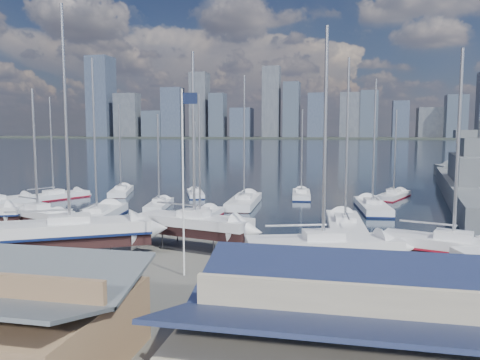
# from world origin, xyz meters

# --- Properties ---
(ground) EXTENTS (1400.00, 1400.00, 0.00)m
(ground) POSITION_xyz_m (0.00, -10.00, 0.00)
(ground) COLOR #605E59
(ground) RESTS_ON ground
(water) EXTENTS (1400.00, 600.00, 0.40)m
(water) POSITION_xyz_m (0.00, 300.00, -0.15)
(water) COLOR #1A2A3C
(water) RESTS_ON ground
(far_shore) EXTENTS (1400.00, 80.00, 2.20)m
(far_shore) POSITION_xyz_m (0.00, 560.00, 1.10)
(far_shore) COLOR #2D332D
(far_shore) RESTS_ON ground
(skyline) EXTENTS (639.14, 43.80, 107.69)m
(skyline) POSITION_xyz_m (-7.83, 553.76, 39.09)
(skyline) COLOR #475166
(skyline) RESTS_ON far_shore
(shed_blue) EXTENTS (13.65, 9.45, 4.71)m
(shed_blue) POSITION_xyz_m (16.00, -26.00, 2.42)
(shed_blue) COLOR #BFB293
(shed_blue) RESTS_ON ground
(sailboat_cradle_2) EXTENTS (8.51, 5.39, 13.68)m
(sailboat_cradle_2) POSITION_xyz_m (-13.15, -3.44, 1.96)
(sailboat_cradle_2) COLOR #2D2D33
(sailboat_cradle_2) RESTS_ON ground
(sailboat_cradle_3) EXTENTS (11.95, 8.62, 18.87)m
(sailboat_cradle_3) POSITION_xyz_m (-5.04, -10.98, 2.22)
(sailboat_cradle_3) COLOR #2D2D33
(sailboat_cradle_3) RESTS_ON ground
(sailboat_cradle_4) EXTENTS (10.27, 5.18, 16.14)m
(sailboat_cradle_4) POSITION_xyz_m (2.91, -5.37, 2.08)
(sailboat_cradle_4) COLOR #2D2D33
(sailboat_cradle_4) RESTS_ON ground
(sailboat_cradle_5) EXTENTS (10.54, 5.73, 16.38)m
(sailboat_cradle_5) POSITION_xyz_m (13.67, -11.44, 2.09)
(sailboat_cradle_5) COLOR #2D2D33
(sailboat_cradle_5) RESTS_ON ground
(sailboat_cradle_6) EXTENTS (9.64, 5.47, 15.09)m
(sailboat_cradle_6) POSITION_xyz_m (22.16, -9.13, 2.02)
(sailboat_cradle_6) COLOR #2D2D33
(sailboat_cradle_6) RESTS_ON ground
(sailboat_moored_1) EXTENTS (7.05, 10.42, 15.25)m
(sailboat_moored_1) POSITION_xyz_m (-25.31, 17.20, 0.31)
(sailboat_moored_1) COLOR black
(sailboat_moored_1) RESTS_ON water
(sailboat_moored_2) EXTENTS (5.56, 9.94, 14.47)m
(sailboat_moored_2) POSITION_xyz_m (-18.43, 24.42, 0.32)
(sailboat_moored_2) COLOR black
(sailboat_moored_2) RESTS_ON water
(sailboat_moored_3) EXTENTS (5.38, 12.66, 18.34)m
(sailboat_moored_3) POSITION_xyz_m (-11.21, 4.01, 0.31)
(sailboat_moored_3) COLOR black
(sailboat_moored_3) RESTS_ON water
(sailboat_moored_4) EXTENTS (3.73, 8.54, 12.47)m
(sailboat_moored_4) POSITION_xyz_m (-7.84, 13.62, 0.33)
(sailboat_moored_4) COLOR black
(sailboat_moored_4) RESTS_ON water
(sailboat_moored_5) EXTENTS (4.91, 8.10, 11.73)m
(sailboat_moored_5) POSITION_xyz_m (-6.55, 24.90, 0.31)
(sailboat_moored_5) COLOR black
(sailboat_moored_5) RESTS_ON water
(sailboat_moored_6) EXTENTS (3.01, 9.68, 14.35)m
(sailboat_moored_6) POSITION_xyz_m (-0.18, 6.37, 0.31)
(sailboat_moored_6) COLOR black
(sailboat_moored_6) RESTS_ON water
(sailboat_moored_7) EXTENTS (3.85, 11.84, 17.66)m
(sailboat_moored_7) POSITION_xyz_m (2.47, 17.47, 0.32)
(sailboat_moored_7) COLOR black
(sailboat_moored_7) RESTS_ON water
(sailboat_moored_8) EXTENTS (3.33, 9.25, 13.54)m
(sailboat_moored_8) POSITION_xyz_m (9.19, 26.70, 0.31)
(sailboat_moored_8) COLOR black
(sailboat_moored_8) RESTS_ON water
(sailboat_moored_9) EXTENTS (3.98, 11.80, 17.55)m
(sailboat_moored_9) POSITION_xyz_m (15.28, 4.55, 0.32)
(sailboat_moored_9) COLOR black
(sailboat_moored_9) RESTS_ON water
(sailboat_moored_10) EXTENTS (4.24, 11.47, 16.77)m
(sailboat_moored_10) POSITION_xyz_m (18.69, 17.10, 0.31)
(sailboat_moored_10) COLOR black
(sailboat_moored_10) RESTS_ON water
(sailboat_moored_11) EXTENTS (5.86, 9.27, 13.46)m
(sailboat_moored_11) POSITION_xyz_m (22.44, 28.70, 0.31)
(sailboat_moored_11) COLOR black
(sailboat_moored_11) RESTS_ON water
(naval_ship_east) EXTENTS (15.48, 52.82, 18.70)m
(naval_ship_east) POSITION_xyz_m (33.67, 28.60, 1.67)
(naval_ship_east) COLOR #585C61
(naval_ship_east) RESTS_ON water
(car_c) EXTENTS (3.22, 4.99, 1.28)m
(car_c) POSITION_xyz_m (1.07, -20.46, 0.64)
(car_c) COLOR gray
(car_c) RESTS_ON ground
(car_d) EXTENTS (3.10, 4.94, 1.34)m
(car_d) POSITION_xyz_m (11.63, -21.13, 0.67)
(car_d) COLOR gray
(car_d) RESTS_ON ground
(flagpole) EXTENTS (1.11, 0.12, 12.57)m
(flagpole) POSITION_xyz_m (4.50, -12.44, 7.27)
(flagpole) COLOR white
(flagpole) RESTS_ON ground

